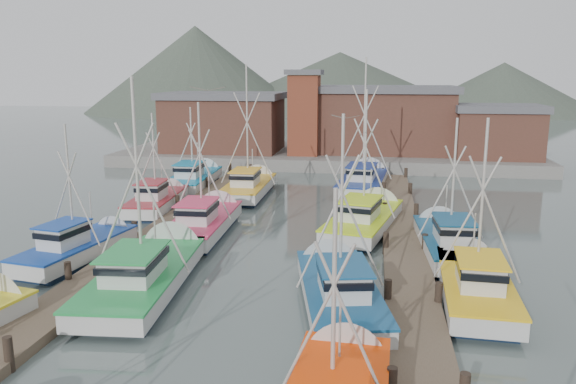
# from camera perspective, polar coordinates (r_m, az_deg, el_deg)

# --- Properties ---
(ground) EXTENTS (260.00, 260.00, 0.00)m
(ground) POSITION_cam_1_polar(r_m,az_deg,el_deg) (26.11, -3.46, -9.07)
(ground) COLOR #44524E
(ground) RESTS_ON ground
(dock_left) EXTENTS (2.30, 46.00, 1.50)m
(dock_left) POSITION_cam_1_polar(r_m,az_deg,el_deg) (31.78, -14.33, -5.16)
(dock_left) COLOR brown
(dock_left) RESTS_ON ground
(dock_right) EXTENTS (2.30, 46.00, 1.50)m
(dock_right) POSITION_cam_1_polar(r_m,az_deg,el_deg) (29.34, 11.86, -6.48)
(dock_right) COLOR brown
(dock_right) RESTS_ON ground
(quay) EXTENTS (44.00, 16.00, 1.20)m
(quay) POSITION_cam_1_polar(r_m,az_deg,el_deg) (61.64, 3.95, 3.74)
(quay) COLOR gray
(quay) RESTS_ON ground
(shed_left) EXTENTS (12.72, 8.48, 6.20)m
(shed_left) POSITION_cam_1_polar(r_m,az_deg,el_deg) (61.22, -6.56, 7.16)
(shed_left) COLOR #562F26
(shed_left) RESTS_ON quay
(shed_center) EXTENTS (14.84, 9.54, 6.90)m
(shed_center) POSITION_cam_1_polar(r_m,az_deg,el_deg) (60.96, 9.68, 7.38)
(shed_center) COLOR #562F26
(shed_center) RESTS_ON quay
(shed_right) EXTENTS (8.48, 6.36, 5.20)m
(shed_right) POSITION_cam_1_polar(r_m,az_deg,el_deg) (59.20, 20.43, 5.84)
(shed_right) COLOR #562F26
(shed_right) RESTS_ON quay
(lookout_tower) EXTENTS (3.60, 3.60, 8.50)m
(lookout_tower) POSITION_cam_1_polar(r_m,az_deg,el_deg) (57.38, 1.65, 8.13)
(lookout_tower) COLOR brown
(lookout_tower) RESTS_ON quay
(distant_hills) EXTENTS (175.00, 140.00, 42.00)m
(distant_hills) POSITION_cam_1_polar(r_m,az_deg,el_deg) (147.78, 1.98, 8.30)
(distant_hills) COLOR #4B5546
(distant_hills) RESTS_ON ground
(boat_4) EXTENTS (4.14, 10.49, 10.22)m
(boat_4) POSITION_cam_1_polar(r_m,az_deg,el_deg) (25.97, -13.95, -7.93)
(boat_4) COLOR #112038
(boat_4) RESTS_ON ground
(boat_5) EXTENTS (4.55, 9.42, 8.66)m
(boat_5) POSITION_cam_1_polar(r_m,az_deg,el_deg) (23.51, 5.04, -9.75)
(boat_5) COLOR #112038
(boat_5) RESTS_ON ground
(boat_6) EXTENTS (3.55, 8.05, 7.57)m
(boat_6) POSITION_cam_1_polar(r_m,az_deg,el_deg) (30.66, -20.14, -5.25)
(boat_6) COLOR #112038
(boat_6) RESTS_ON ground
(boat_7) EXTENTS (3.43, 8.72, 8.40)m
(boat_7) POSITION_cam_1_polar(r_m,az_deg,el_deg) (25.32, 18.36, -8.73)
(boat_7) COLOR #112038
(boat_7) RESTS_ON ground
(boat_8) EXTENTS (3.51, 9.37, 8.59)m
(boat_8) POSITION_cam_1_polar(r_m,az_deg,el_deg) (34.04, -8.39, -2.95)
(boat_8) COLOR #112038
(boat_8) RESTS_ON ground
(boat_9) EXTENTS (4.94, 10.17, 9.37)m
(boat_9) POSITION_cam_1_polar(r_m,az_deg,el_deg) (34.65, 7.94, -2.67)
(boat_9) COLOR #112038
(boat_9) RESTS_ON ground
(boat_10) EXTENTS (3.09, 8.31, 7.41)m
(boat_10) POSITION_cam_1_polar(r_m,az_deg,el_deg) (40.35, -12.98, -0.79)
(boat_10) COLOR #112038
(boat_10) RESTS_ON ground
(boat_11) EXTENTS (3.29, 8.92, 7.96)m
(boat_11) POSITION_cam_1_polar(r_m,az_deg,el_deg) (31.02, 15.88, -4.77)
(boat_11) COLOR #112038
(boat_11) RESTS_ON ground
(boat_12) EXTENTS (4.28, 9.31, 10.82)m
(boat_12) POSITION_cam_1_polar(r_m,az_deg,el_deg) (44.14, -3.88, 0.59)
(boat_12) COLOR #112038
(boat_12) RESTS_ON ground
(boat_13) EXTENTS (4.63, 10.69, 11.60)m
(boat_13) POSITION_cam_1_polar(r_m,az_deg,el_deg) (46.91, 7.73, 1.19)
(boat_13) COLOR #112038
(boat_13) RESTS_ON ground
(boat_14) EXTENTS (3.36, 9.51, 7.51)m
(boat_14) POSITION_cam_1_polar(r_m,az_deg,el_deg) (48.10, -9.41, 1.38)
(boat_14) COLOR #112038
(boat_14) RESTS_ON ground
(gull_near) EXTENTS (1.55, 0.62, 0.24)m
(gull_near) POSITION_cam_1_polar(r_m,az_deg,el_deg) (24.33, -8.15, 10.29)
(gull_near) COLOR gray
(gull_near) RESTS_ON ground
(gull_far) EXTENTS (1.55, 0.65, 0.24)m
(gull_far) POSITION_cam_1_polar(r_m,az_deg,el_deg) (30.23, 5.85, 7.56)
(gull_far) COLOR gray
(gull_far) RESTS_ON ground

